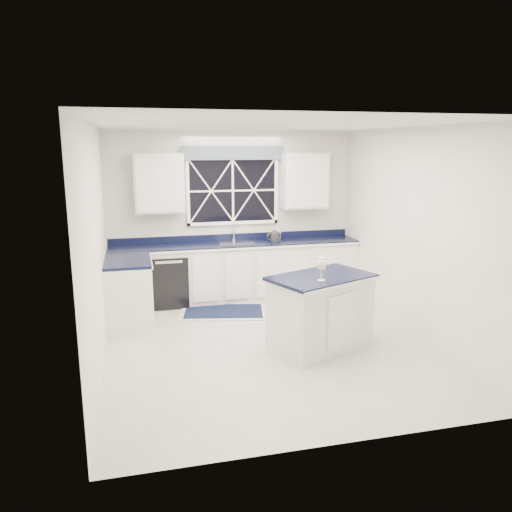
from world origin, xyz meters
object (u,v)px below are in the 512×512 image
object	(u,v)px
faucet	(234,231)
wine_glass	(322,265)
dishwasher	(168,279)
island	(321,312)
kettle	(275,235)
soap_bottle	(276,232)

from	to	relation	value
faucet	wine_glass	distance (m)	2.67
faucet	wine_glass	bearing A→B (deg)	-79.11
dishwasher	wine_glass	xyz separation A→B (m)	(1.60, -2.43, 0.71)
island	kettle	distance (m)	2.29
faucet	wine_glass	size ratio (longest dim) A/B	1.09
dishwasher	soap_bottle	distance (m)	1.95
soap_bottle	kettle	bearing A→B (deg)	-113.21
soap_bottle	dishwasher	bearing A→B (deg)	-173.15
dishwasher	island	size ratio (longest dim) A/B	0.57
island	kettle	world-z (taller)	kettle
island	soap_bottle	world-z (taller)	soap_bottle
island	wine_glass	distance (m)	0.69
wine_glass	dishwasher	bearing A→B (deg)	123.45
wine_glass	soap_bottle	bearing A→B (deg)	85.12
soap_bottle	island	bearing A→B (deg)	-93.20
kettle	wine_glass	size ratio (longest dim) A/B	1.01
faucet	soap_bottle	xyz separation A→B (m)	(0.73, 0.03, -0.05)
faucet	soap_bottle	size ratio (longest dim) A/B	1.39
faucet	wine_glass	world-z (taller)	faucet
island	dishwasher	bearing A→B (deg)	104.90
wine_glass	island	bearing A→B (deg)	67.55
dishwasher	soap_bottle	xyz separation A→B (m)	(1.83, 0.22, 0.64)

